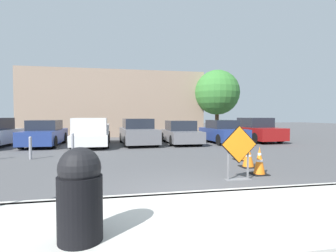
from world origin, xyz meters
name	(u,v)px	position (x,y,z in m)	size (l,w,h in m)	color
ground_plane	(145,145)	(0.00, 10.00, 0.00)	(96.00, 96.00, 0.00)	#4C4C4F
sidewalk_strip	(224,218)	(0.00, -1.27, 0.07)	(22.78, 2.55, 0.14)	beige
curb_lip	(199,195)	(0.00, 0.00, 0.07)	(22.78, 0.20, 0.14)	beige
road_closed_sign	(239,150)	(1.52, 1.26, 0.81)	(1.01, 0.20, 1.46)	black
traffic_cone_nearest	(259,161)	(2.42, 1.77, 0.40)	(0.45, 0.45, 0.82)	black
traffic_cone_second	(248,156)	(2.66, 2.86, 0.38)	(0.51, 0.51, 0.78)	black
traffic_cone_third	(242,152)	(3.11, 4.20, 0.33)	(0.53, 0.53, 0.67)	black
parked_car_second	(45,134)	(-5.69, 10.89, 0.69)	(1.85, 4.32, 1.48)	navy
pickup_truck	(92,134)	(-3.03, 10.14, 0.72)	(1.98, 5.13, 1.60)	silver
parked_car_third	(138,133)	(-0.37, 10.68, 0.71)	(2.16, 4.50, 1.55)	slate
parked_car_fourth	(181,133)	(2.29, 10.71, 0.65)	(1.91, 4.42, 1.42)	slate
parked_car_fifth	(222,132)	(4.94, 10.40, 0.68)	(1.89, 4.09, 1.46)	navy
parked_car_sixth	(256,130)	(7.60, 11.03, 0.73)	(2.07, 4.43, 1.59)	maroon
trash_bin	(80,194)	(-2.13, -1.75, 0.74)	(0.56, 0.56, 1.18)	black
bollard_nearest	(73,145)	(-3.41, 6.00, 0.54)	(0.12, 0.12, 1.03)	gray
bollard_second	(30,147)	(-5.00, 6.00, 0.48)	(0.12, 0.12, 0.91)	gray
building_facade_backdrop	(115,105)	(-1.72, 18.72, 2.73)	(14.84, 5.00, 5.46)	gray
street_tree_behind_lot	(217,93)	(6.76, 15.86, 3.70)	(3.78, 3.78, 5.60)	#513823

